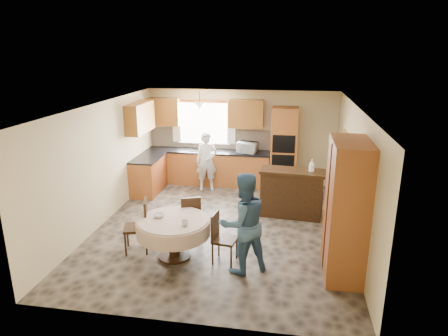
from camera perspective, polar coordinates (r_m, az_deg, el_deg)
floor at (r=8.28m, az=-0.31°, el=-8.51°), size 5.00×6.00×0.01m
ceiling at (r=7.56m, az=-0.34°, el=8.88°), size 5.00×6.00×0.01m
wall_back at (r=10.70m, az=2.42°, el=4.43°), size 5.00×0.02×2.50m
wall_front at (r=5.11m, az=-6.17°, el=-9.99°), size 5.00×0.02×2.50m
wall_left at (r=8.60m, az=-16.97°, el=0.60°), size 0.02×6.00×2.50m
wall_right at (r=7.82m, az=18.03°, el=-1.09°), size 0.02×6.00×2.50m
window at (r=10.78m, az=-2.88°, el=6.41°), size 1.40×0.03×1.10m
curtain_left at (r=10.91m, az=-6.82°, el=6.70°), size 0.22×0.02×1.15m
curtain_right at (r=10.59m, az=1.05°, el=6.52°), size 0.22×0.02×1.15m
base_cab_back at (r=10.76m, az=-2.33°, el=0.04°), size 3.30×0.60×0.88m
counter_back at (r=10.63m, az=-2.36°, el=2.41°), size 3.30×0.64×0.04m
base_cab_left at (r=10.29m, az=-10.74°, el=-1.03°), size 0.60×1.20×0.88m
counter_left at (r=10.16m, az=-10.88°, el=1.44°), size 0.64×1.20×0.04m
backsplash at (r=10.84m, az=-2.06°, el=4.22°), size 3.30×0.02×0.55m
wall_cab_left at (r=10.87m, az=-8.54°, el=7.99°), size 0.85×0.33×0.72m
wall_cab_right at (r=10.40m, az=3.18°, el=7.76°), size 0.90×0.33×0.72m
wall_cab_side at (r=10.00m, az=-11.93°, el=7.05°), size 0.33×1.20×0.72m
oven_tower at (r=10.37m, az=8.52°, el=2.77°), size 0.66×0.62×2.12m
oven_upper at (r=10.02m, az=8.52°, el=3.40°), size 0.56×0.01×0.45m
oven_lower at (r=10.15m, az=8.40°, el=0.65°), size 0.56×0.01×0.45m
pendant at (r=10.24m, az=-3.50°, el=8.79°), size 0.36×0.36×0.18m
sideboard at (r=8.80m, az=9.64°, el=-3.75°), size 1.41×0.69×0.98m
space_heater at (r=8.96m, az=12.38°, el=-4.81°), size 0.45×0.32×0.60m
cupboard at (r=6.59m, az=17.07°, el=-5.68°), size 0.58×1.16×2.21m
dining_table at (r=7.02m, az=-7.24°, el=-8.47°), size 1.27×1.27×0.72m
chair_left at (r=7.35m, az=-11.88°, el=-7.71°), size 0.53×0.53×0.97m
chair_back at (r=7.62m, az=-4.78°, el=-6.80°), size 0.50×0.50×0.90m
chair_right at (r=6.88m, az=-0.47°, el=-9.57°), size 0.43×0.43×0.88m
framed_picture at (r=9.02m, az=16.85°, el=3.49°), size 0.06×0.60×0.49m
microwave at (r=10.39m, az=3.32°, el=2.95°), size 0.56×0.44×0.28m
person_sink at (r=10.23m, az=-2.49°, el=0.97°), size 0.62×0.49×1.50m
person_dining at (r=6.46m, az=2.76°, el=-7.90°), size 1.04×0.98×1.69m
bowl_sideboard at (r=8.63m, az=7.46°, el=-0.43°), size 0.29×0.29×0.06m
bottle_sideboard at (r=8.61m, az=12.42°, el=0.19°), size 0.15×0.15×0.32m
cup_table at (r=6.68m, az=-5.62°, el=-7.82°), size 0.14×0.14×0.09m
bowl_table at (r=7.07m, az=-9.28°, el=-6.70°), size 0.19×0.19×0.06m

